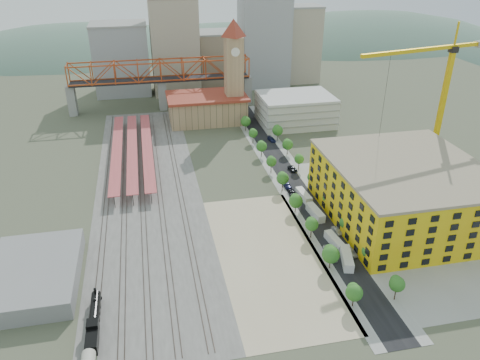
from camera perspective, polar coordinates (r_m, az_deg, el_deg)
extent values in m
plane|color=#474C38|center=(159.25, 2.04, -2.52)|extent=(400.00, 400.00, 0.00)
cube|color=#605E59|center=(170.94, -11.19, -0.85)|extent=(36.00, 165.00, 0.06)
cube|color=tan|center=(132.79, 3.58, -9.26)|extent=(28.00, 67.00, 0.06)
cube|color=black|center=(175.93, 5.95, 0.39)|extent=(12.00, 170.00, 0.06)
cube|color=gray|center=(174.45, 4.23, 0.23)|extent=(3.00, 170.00, 0.04)
cube|color=gray|center=(177.57, 7.65, 0.55)|extent=(3.00, 170.00, 0.04)
cube|color=gray|center=(159.56, 19.76, -4.20)|extent=(50.00, 90.00, 0.06)
cube|color=#382B23|center=(171.70, -16.09, -1.26)|extent=(0.12, 160.00, 0.18)
cube|color=#382B23|center=(171.57, -15.61, -1.22)|extent=(0.12, 160.00, 0.18)
cube|color=#382B23|center=(171.22, -14.10, -1.08)|extent=(0.12, 160.00, 0.18)
cube|color=#382B23|center=(171.13, -13.62, -1.04)|extent=(0.12, 160.00, 0.18)
cube|color=#382B23|center=(170.94, -12.10, -0.89)|extent=(0.12, 160.00, 0.18)
cube|color=#382B23|center=(170.91, -11.62, -0.85)|extent=(0.12, 160.00, 0.18)
cube|color=#382B23|center=(170.88, -10.10, -0.71)|extent=(0.12, 160.00, 0.18)
cube|color=#382B23|center=(170.89, -9.62, -0.66)|extent=(0.12, 160.00, 0.18)
cube|color=#382B23|center=(171.07, -7.76, -0.49)|extent=(0.12, 160.00, 0.18)
cube|color=#382B23|center=(171.14, -7.28, -0.44)|extent=(0.12, 160.00, 0.18)
cube|color=#BF494D|center=(194.64, -14.78, 3.61)|extent=(4.00, 80.00, 0.25)
cylinder|color=black|center=(195.42, -14.71, 3.07)|extent=(0.24, 0.24, 4.00)
cube|color=#BF494D|center=(194.33, -13.02, 3.78)|extent=(4.00, 80.00, 0.25)
cylinder|color=black|center=(195.10, -12.96, 3.24)|extent=(0.24, 0.24, 4.00)
cube|color=#BF494D|center=(194.20, -11.26, 3.95)|extent=(4.00, 80.00, 0.25)
cylinder|color=black|center=(194.98, -11.20, 3.41)|extent=(0.24, 0.24, 4.00)
cube|color=tan|center=(229.97, -4.04, 8.61)|extent=(36.00, 22.00, 12.00)
cube|color=maroon|center=(228.01, -4.10, 10.16)|extent=(38.00, 24.00, 1.20)
cube|color=tan|center=(226.07, -0.75, 12.05)|extent=(8.00, 8.00, 40.00)
pyramid|color=maroon|center=(220.48, -0.80, 19.10)|extent=(12.00, 12.00, 8.00)
cylinder|color=white|center=(218.91, -0.56, 15.32)|extent=(4.00, 0.30, 4.00)
cube|color=silver|center=(227.48, 6.78, 8.54)|extent=(34.00, 26.00, 14.00)
cube|color=gray|center=(252.23, -19.80, 9.11)|extent=(4.00, 6.00, 15.00)
cube|color=gray|center=(255.38, 0.85, 10.91)|extent=(4.00, 6.00, 15.00)
cube|color=gray|center=(249.79, -9.44, 10.18)|extent=(4.00, 6.00, 15.00)
cube|color=black|center=(247.63, -9.58, 11.95)|extent=(90.00, 9.00, 1.00)
cube|color=yellow|center=(153.84, 19.31, -1.48)|extent=(44.00, 50.00, 18.00)
cube|color=gray|center=(149.82, 19.85, 1.68)|extent=(44.60, 50.60, 0.80)
cube|color=gray|center=(133.05, -23.81, -10.52)|extent=(22.00, 32.00, 5.00)
cube|color=#9EA0A3|center=(280.91, -14.24, 14.03)|extent=(30.00, 25.00, 38.00)
cube|color=#B2A58C|center=(275.03, -7.97, 15.81)|extent=(26.00, 22.00, 52.00)
cube|color=gray|center=(294.91, -2.67, 14.60)|extent=(24.00, 24.00, 30.00)
cube|color=#9EA0A3|center=(287.69, 2.96, 17.32)|extent=(28.00, 22.00, 60.00)
cube|color=#B2A58C|center=(300.67, 7.29, 16.02)|extent=(22.00, 20.00, 44.00)
cube|color=brown|center=(303.20, -5.68, 14.46)|extent=(20.00, 20.00, 26.00)
ellipsoid|color=#4C6B59|center=(423.19, -17.39, 5.54)|extent=(396.00, 216.00, 180.00)
ellipsoid|color=#4C6B59|center=(435.93, -1.11, 4.04)|extent=(484.00, 264.00, 220.00)
ellipsoid|color=#4C6B59|center=(463.83, 13.72, 7.62)|extent=(418.00, 228.00, 190.00)
cylinder|color=black|center=(117.97, -17.29, -14.81)|extent=(2.28, 10.93, 2.28)
cube|color=black|center=(113.48, -17.50, -16.71)|extent=(2.55, 2.73, 2.91)
cylinder|color=black|center=(120.39, -17.25, -12.80)|extent=(0.64, 0.64, 1.46)
sphere|color=black|center=(118.59, -17.31, -13.80)|extent=(0.91, 0.91, 0.91)
cone|color=black|center=(123.53, -17.01, -13.39)|extent=(2.37, 1.46, 2.37)
cube|color=black|center=(110.92, -17.60, -18.37)|extent=(2.55, 5.46, 2.55)
cube|color=#E2B30E|center=(184.71, 23.19, 7.21)|extent=(1.60, 1.60, 45.14)
cube|color=black|center=(178.97, 24.58, 14.29)|extent=(2.51, 2.51, 2.01)
cube|color=#E2B30E|center=(165.30, 20.01, 14.55)|extent=(37.51, 9.26, 1.20)
cube|color=#E2B30E|center=(183.25, 25.97, 14.60)|extent=(12.02, 3.73, 1.20)
cube|color=gray|center=(187.84, 27.21, 14.53)|extent=(3.47, 3.09, 2.01)
cube|color=#E2B30E|center=(178.13, 24.90, 15.85)|extent=(0.50, 0.50, 8.02)
cube|color=silver|center=(132.78, 12.88, -9.30)|extent=(5.12, 10.20, 2.70)
cube|color=silver|center=(139.33, 11.44, -7.29)|extent=(3.31, 8.95, 2.39)
cube|color=silver|center=(151.68, 9.17, -3.94)|extent=(3.38, 9.79, 2.63)
cube|color=silver|center=(161.08, 7.76, -1.89)|extent=(3.23, 9.32, 2.50)
imported|color=silver|center=(136.09, 10.76, -8.37)|extent=(2.40, 4.64, 1.51)
imported|color=#A6A7AB|center=(133.68, 11.28, -9.19)|extent=(1.85, 4.28, 1.37)
imported|color=black|center=(163.18, 6.38, -1.62)|extent=(2.73, 5.20, 1.40)
imported|color=#1A1E4D|center=(168.10, 5.78, -0.65)|extent=(2.26, 5.38, 1.55)
imported|color=#BEBEBE|center=(136.48, 13.50, -8.57)|extent=(2.19, 4.65, 1.54)
imported|color=gray|center=(144.92, 11.69, -6.08)|extent=(2.12, 4.49, 1.42)
imported|color=black|center=(180.49, 6.43, 1.34)|extent=(2.86, 5.48, 1.47)
imported|color=#1A214E|center=(207.23, 3.87, 4.96)|extent=(3.10, 5.72, 1.57)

